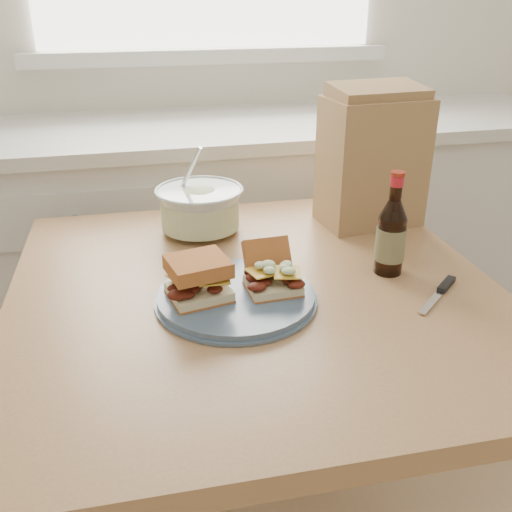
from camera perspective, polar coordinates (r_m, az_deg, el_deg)
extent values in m
cube|color=silver|center=(2.12, -2.67, 0.25)|extent=(2.40, 0.60, 0.90)
cube|color=silver|center=(1.97, -2.95, 12.73)|extent=(2.50, 0.64, 0.04)
cube|color=#AB7950|center=(1.15, -0.03, -4.05)|extent=(0.99, 0.99, 0.04)
cube|color=#AB7950|center=(1.72, -17.49, -10.17)|extent=(0.07, 0.07, 0.76)
cube|color=#AB7950|center=(1.82, 10.47, -7.17)|extent=(0.07, 0.07, 0.76)
cylinder|color=#4A5F77|center=(1.09, -2.00, -4.14)|extent=(0.30, 0.30, 0.02)
cube|color=beige|center=(1.07, -5.70, -3.64)|extent=(0.12, 0.12, 0.02)
cube|color=gold|center=(1.05, -5.78, -2.05)|extent=(0.07, 0.07, 0.00)
cube|color=#B1632E|center=(1.04, -5.83, -1.01)|extent=(0.12, 0.12, 0.03)
cube|color=beige|center=(1.09, 1.71, -2.98)|extent=(0.10, 0.09, 0.02)
cube|color=gold|center=(1.07, 1.73, -1.56)|extent=(0.06, 0.06, 0.00)
cube|color=#B1632E|center=(1.12, 1.15, -0.31)|extent=(0.09, 0.07, 0.08)
cone|color=silver|center=(1.39, -5.62, 4.50)|extent=(0.20, 0.20, 0.11)
cylinder|color=white|center=(1.39, -5.61, 4.32)|extent=(0.19, 0.19, 0.07)
torus|color=silver|center=(1.37, -5.71, 6.60)|extent=(0.21, 0.21, 0.01)
cylinder|color=silver|center=(1.38, -6.76, 8.24)|extent=(0.07, 0.07, 0.14)
cylinder|color=black|center=(1.21, 13.26, 1.04)|extent=(0.06, 0.06, 0.12)
cone|color=black|center=(1.18, 13.64, 4.58)|extent=(0.06, 0.06, 0.04)
cylinder|color=black|center=(1.16, 13.86, 6.63)|extent=(0.02, 0.02, 0.05)
cylinder|color=#B41825|center=(1.16, 13.93, 7.31)|extent=(0.03, 0.03, 0.02)
cylinder|color=maroon|center=(1.15, 14.01, 8.01)|extent=(0.03, 0.03, 0.01)
cylinder|color=#2E3A1D|center=(1.20, 13.28, 1.24)|extent=(0.06, 0.06, 0.07)
cube|color=silver|center=(1.14, 17.26, -4.31)|extent=(0.10, 0.09, 0.00)
cube|color=black|center=(1.20, 18.50, -2.71)|extent=(0.06, 0.06, 0.01)
cube|color=#A88451|center=(1.44, 11.52, 9.17)|extent=(0.25, 0.17, 0.31)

